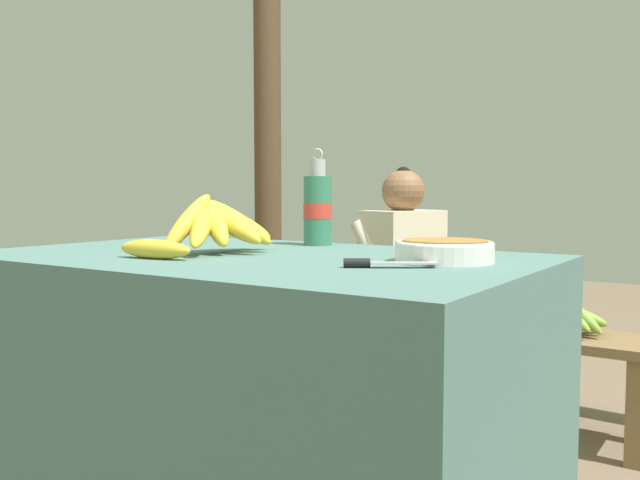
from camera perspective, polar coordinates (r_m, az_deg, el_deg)
The scene contains 10 objects.
market_counter at distance 1.78m, azimuth -5.51°, elevation -13.74°, with size 1.39×0.86×0.77m.
banana_bunch_ripe at distance 1.74m, azimuth -8.39°, elevation 1.42°, with size 0.22×0.34×0.17m.
serving_bowl at distance 1.53m, azimuth 10.42°, elevation -0.81°, with size 0.22×0.22×0.05m.
water_bottle at distance 1.98m, azimuth -0.19°, elevation 2.69°, with size 0.08×0.08×0.28m.
loose_banana_front at distance 1.63m, azimuth -13.75°, elevation -0.75°, with size 0.21×0.07×0.05m.
knife at distance 1.40m, azimuth 4.75°, elevation -1.94°, with size 0.18×0.13×0.02m.
wooden_bench at distance 2.83m, azimuth 10.98°, elevation -7.97°, with size 1.63×0.32×0.40m.
seated_vendor at distance 2.88m, azimuth 6.24°, elevation -2.69°, with size 0.46×0.43×1.03m.
banana_bunch_green at distance 2.67m, azimuth 20.66°, elevation -5.95°, with size 0.18×0.31×0.16m.
support_post_near at distance 3.72m, azimuth -4.44°, elevation 10.49°, with size 0.15×0.15×2.69m.
Camera 1 is at (1.07, -1.31, 0.93)m, focal length 38.00 mm.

